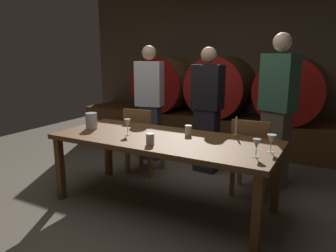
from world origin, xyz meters
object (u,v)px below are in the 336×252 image
dining_table (163,144)px  cup_right (188,130)px  guest_right (277,110)px  wine_glass_right (271,140)px  guest_left (150,103)px  wine_barrel_left (167,84)px  wine_barrel_center (222,86)px  pitcher (91,121)px  candle_center (236,131)px  cup_left (150,139)px  wine_barrel_right (292,90)px  chair_left (142,138)px  wine_glass_left (128,124)px  wine_glass_center (257,144)px  chair_right (251,154)px  guest_center (207,110)px

dining_table → cup_right: size_ratio=21.80×
guest_right → wine_glass_right: bearing=120.7°
guest_left → wine_barrel_left: bearing=-85.4°
wine_barrel_left → wine_barrel_center: 1.06m
dining_table → pitcher: 0.92m
wine_barrel_center → candle_center: wine_barrel_center is taller
cup_left → cup_right: cup_left is taller
wine_barrel_left → cup_right: size_ratio=9.61×
wine_barrel_right → wine_barrel_center: bearing=180.0°
wine_barrel_left → wine_barrel_center: (1.06, 0.00, 0.00)m
chair_left → candle_center: size_ratio=3.94×
wine_barrel_left → chair_left: (0.63, -1.82, -0.53)m
wine_glass_left → cup_left: 0.45m
pitcher → wine_glass_left: bearing=-3.7°
guest_right → wine_glass_center: (0.07, -1.28, -0.08)m
dining_table → guest_left: guest_left is taller
cup_right → wine_barrel_center: bearing=101.2°
dining_table → wine_glass_right: wine_glass_right is taller
chair_right → cup_left: size_ratio=8.30×
wine_barrel_right → wine_glass_left: size_ratio=5.97×
guest_left → candle_center: size_ratio=7.53×
wine_glass_left → pitcher: bearing=176.3°
dining_table → wine_glass_right: 1.07m
chair_right → cup_left: chair_right is taller
chair_right → guest_center: bearing=-36.4°
dining_table → pitcher: size_ratio=12.70×
cup_left → wine_barrel_left: bearing=116.0°
chair_right → wine_glass_right: 0.82m
wine_barrel_right → wine_glass_left: wine_barrel_right is taller
dining_table → wine_glass_right: size_ratio=14.57×
cup_left → wine_barrel_right: bearing=73.3°
chair_left → wine_glass_right: bearing=156.4°
chair_right → wine_barrel_left: bearing=-43.8°
guest_left → cup_right: 1.53m
wine_barrel_left → guest_center: guest_center is taller
guest_left → cup_right: (1.12, -1.04, -0.07)m
chair_right → pitcher: bearing=21.3°
wine_glass_center → wine_glass_right: 0.21m
wine_barrel_center → guest_right: (1.17, -1.39, -0.10)m
chair_left → wine_glass_center: (1.67, -0.85, 0.36)m
wine_barrel_center → chair_right: size_ratio=1.14×
wine_barrel_center → chair_left: wine_barrel_center is taller
candle_center → chair_right: bearing=71.5°
wine_barrel_left → chair_right: bearing=-41.5°
wine_barrel_center → wine_barrel_right: size_ratio=1.00×
wine_barrel_center → candle_center: 2.31m
candle_center → wine_barrel_right: bearing=84.0°
wine_barrel_left → pitcher: 2.58m
wine_barrel_center → guest_center: 1.37m
guest_left → guest_center: bearing=161.8°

